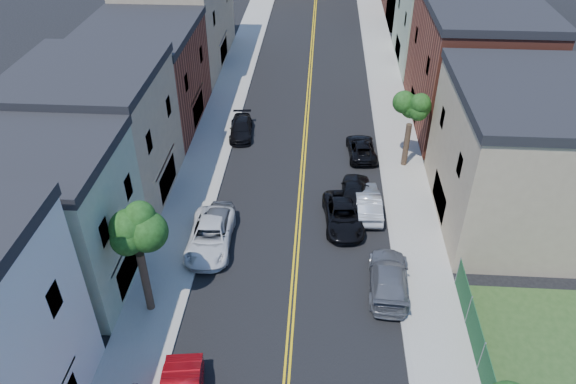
% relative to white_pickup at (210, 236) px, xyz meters
% --- Properties ---
extents(sidewalk_left, '(3.20, 100.00, 0.15)m').
position_rel_white_pickup_xyz_m(sidewalk_left, '(-2.40, 20.45, -0.73)').
color(sidewalk_left, gray).
rests_on(sidewalk_left, ground).
extents(sidewalk_right, '(3.20, 100.00, 0.15)m').
position_rel_white_pickup_xyz_m(sidewalk_right, '(13.40, 20.45, -0.73)').
color(sidewalk_right, gray).
rests_on(sidewalk_right, ground).
extents(curb_left, '(0.30, 100.00, 0.15)m').
position_rel_white_pickup_xyz_m(curb_left, '(-0.65, 20.45, -0.73)').
color(curb_left, gray).
rests_on(curb_left, ground).
extents(curb_right, '(0.30, 100.00, 0.15)m').
position_rel_white_pickup_xyz_m(curb_right, '(11.65, 20.45, -0.73)').
color(curb_right, gray).
rests_on(curb_right, ground).
extents(bldg_left_palegrn, '(9.00, 8.00, 8.50)m').
position_rel_white_pickup_xyz_m(bldg_left_palegrn, '(-8.50, -3.55, 3.44)').
color(bldg_left_palegrn, gray).
rests_on(bldg_left_palegrn, ground).
extents(bldg_left_tan_near, '(9.00, 10.00, 9.00)m').
position_rel_white_pickup_xyz_m(bldg_left_tan_near, '(-8.50, 5.45, 3.69)').
color(bldg_left_tan_near, '#998466').
rests_on(bldg_left_tan_near, ground).
extents(bldg_left_brick, '(9.00, 12.00, 8.00)m').
position_rel_white_pickup_xyz_m(bldg_left_brick, '(-8.50, 16.45, 3.19)').
color(bldg_left_brick, brown).
rests_on(bldg_left_brick, ground).
extents(bldg_left_tan_far, '(9.00, 16.00, 9.50)m').
position_rel_white_pickup_xyz_m(bldg_left_tan_far, '(-8.50, 30.45, 3.94)').
color(bldg_left_tan_far, '#998466').
rests_on(bldg_left_tan_far, ground).
extents(bldg_right_tan, '(9.00, 12.00, 9.00)m').
position_rel_white_pickup_xyz_m(bldg_right_tan, '(19.50, 4.45, 3.69)').
color(bldg_right_tan, '#998466').
rests_on(bldg_right_tan, ground).
extents(bldg_right_brick, '(9.00, 14.00, 10.00)m').
position_rel_white_pickup_xyz_m(bldg_right_brick, '(19.50, 18.45, 4.19)').
color(bldg_right_brick, brown).
rests_on(bldg_right_brick, ground).
extents(bldg_right_palegrn, '(9.00, 12.00, 8.50)m').
position_rel_white_pickup_xyz_m(bldg_right_palegrn, '(19.50, 32.45, 3.44)').
color(bldg_right_palegrn, gray).
rests_on(bldg_right_palegrn, ground).
extents(fence_right, '(0.04, 15.00, 1.90)m').
position_rel_white_pickup_xyz_m(fence_right, '(15.00, -10.05, 0.29)').
color(fence_right, '#143F1E').
rests_on(fence_right, sidewalk_right).
extents(tree_left_mid, '(5.20, 5.20, 9.29)m').
position_rel_white_pickup_xyz_m(tree_left_mid, '(-2.38, -5.54, 5.78)').
color(tree_left_mid, '#322919').
rests_on(tree_left_mid, sidewalk_left).
extents(tree_right_far, '(4.40, 4.40, 8.03)m').
position_rel_white_pickup_xyz_m(tree_right_far, '(13.42, 10.46, 4.95)').
color(tree_right_far, '#322919').
rests_on(tree_right_far, sidewalk_right).
extents(white_pickup, '(2.87, 5.90, 1.61)m').
position_rel_white_pickup_xyz_m(white_pickup, '(0.00, 0.00, 0.00)').
color(white_pickup, silver).
rests_on(white_pickup, ground).
extents(grey_car_left, '(2.11, 4.96, 1.67)m').
position_rel_white_pickup_xyz_m(grey_car_left, '(0.22, 0.87, 0.03)').
color(grey_car_left, slate).
rests_on(grey_car_left, ground).
extents(black_car_left, '(2.23, 4.72, 1.33)m').
position_rel_white_pickup_xyz_m(black_car_left, '(0.00, 14.49, -0.14)').
color(black_car_left, black).
rests_on(black_car_left, ground).
extents(grey_car_right, '(2.60, 5.67, 1.61)m').
position_rel_white_pickup_xyz_m(grey_car_right, '(11.00, -3.04, -0.00)').
color(grey_car_right, '#595B61').
rests_on(grey_car_right, ground).
extents(black_car_right, '(2.60, 5.15, 1.68)m').
position_rel_white_pickup_xyz_m(black_car_right, '(9.30, 5.38, 0.03)').
color(black_car_right, black).
rests_on(black_car_right, ground).
extents(silver_car_right, '(1.95, 4.91, 1.59)m').
position_rel_white_pickup_xyz_m(silver_car_right, '(10.17, 4.32, -0.01)').
color(silver_car_right, '#B3B6BB').
rests_on(silver_car_right, ground).
extents(dark_car_right_far, '(2.49, 4.79, 1.29)m').
position_rel_white_pickup_xyz_m(dark_car_right_far, '(10.13, 11.87, -0.16)').
color(dark_car_right_far, black).
rests_on(dark_car_right_far, ground).
extents(black_suv_lane, '(2.91, 5.48, 1.47)m').
position_rel_white_pickup_xyz_m(black_suv_lane, '(8.47, 2.81, -0.07)').
color(black_suv_lane, black).
rests_on(black_suv_lane, ground).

